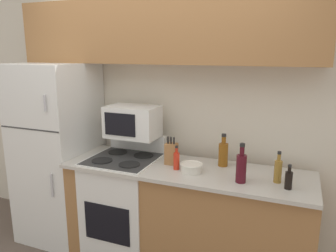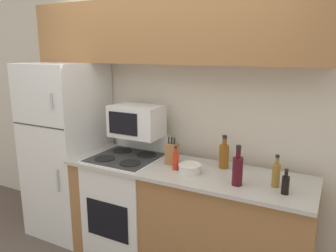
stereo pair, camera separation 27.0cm
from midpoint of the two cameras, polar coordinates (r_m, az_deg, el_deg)
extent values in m
cube|color=beige|center=(3.18, -2.50, 1.87)|extent=(8.00, 0.05, 2.55)
cube|color=#9E6B3D|center=(2.97, 0.32, -15.99)|extent=(2.07, 0.61, 0.90)
cube|color=#BCB7AD|center=(2.75, 0.18, -7.67)|extent=(2.07, 0.65, 0.03)
cube|color=white|center=(3.53, -20.66, -4.34)|extent=(0.68, 0.70, 1.77)
cube|color=#383838|center=(3.22, -25.24, -0.50)|extent=(0.66, 0.01, 0.01)
cylinder|color=#B7B7BC|center=(3.01, -23.11, 3.65)|extent=(0.02, 0.02, 0.14)
cylinder|color=#B7B7BC|center=(3.20, -21.93, -9.62)|extent=(0.02, 0.02, 0.22)
cube|color=#9E6B3D|center=(2.96, -4.19, 16.16)|extent=(2.75, 0.32, 0.56)
cube|color=white|center=(3.19, -10.02, -13.63)|extent=(0.60, 0.61, 0.94)
cube|color=black|center=(2.97, -13.29, -16.30)|extent=(0.43, 0.01, 0.34)
cube|color=#2D2D2D|center=(3.01, -10.36, -5.69)|extent=(0.58, 0.59, 0.01)
cube|color=white|center=(3.22, -7.66, -2.74)|extent=(0.58, 0.06, 0.16)
cylinder|color=black|center=(2.97, -13.99, -5.89)|extent=(0.18, 0.18, 0.01)
cylinder|color=black|center=(2.83, -9.49, -6.66)|extent=(0.18, 0.18, 0.01)
cylinder|color=black|center=(3.18, -11.15, -4.49)|extent=(0.18, 0.18, 0.01)
cylinder|color=black|center=(3.05, -6.84, -5.12)|extent=(0.18, 0.18, 0.01)
cube|color=white|center=(3.04, -8.70, 0.73)|extent=(0.47, 0.30, 0.29)
cube|color=black|center=(2.94, -11.02, 0.21)|extent=(0.30, 0.01, 0.20)
cube|color=#9E6B3D|center=(2.82, -2.16, -4.90)|extent=(0.10, 0.09, 0.18)
cylinder|color=black|center=(2.79, -2.78, -2.50)|extent=(0.01, 0.01, 0.06)
cylinder|color=black|center=(2.78, -2.26, -2.56)|extent=(0.01, 0.01, 0.06)
cylinder|color=black|center=(2.76, -1.74, -2.62)|extent=(0.01, 0.01, 0.06)
cylinder|color=silver|center=(2.66, 1.18, -7.35)|extent=(0.17, 0.17, 0.07)
torus|color=silver|center=(2.65, 1.19, -6.68)|extent=(0.19, 0.19, 0.01)
cylinder|color=olive|center=(2.53, 15.72, -7.72)|extent=(0.06, 0.06, 0.17)
cylinder|color=olive|center=(2.49, 15.88, -5.34)|extent=(0.03, 0.03, 0.05)
cylinder|color=black|center=(2.48, 15.93, -4.55)|extent=(0.03, 0.03, 0.02)
cylinder|color=red|center=(2.70, -1.38, -6.18)|extent=(0.05, 0.05, 0.14)
cylinder|color=red|center=(2.67, -1.39, -4.32)|extent=(0.02, 0.02, 0.04)
cylinder|color=black|center=(2.66, -1.40, -3.70)|extent=(0.03, 0.03, 0.02)
cylinder|color=black|center=(2.44, 17.31, -9.10)|extent=(0.05, 0.05, 0.13)
cylinder|color=black|center=(2.41, 17.44, -7.28)|extent=(0.02, 0.02, 0.04)
cylinder|color=black|center=(2.40, 17.48, -6.67)|extent=(0.03, 0.03, 0.01)
cylinder|color=#470F19|center=(2.46, 9.57, -7.42)|extent=(0.08, 0.08, 0.21)
cylinder|color=#470F19|center=(2.42, 9.69, -4.35)|extent=(0.03, 0.03, 0.07)
cylinder|color=black|center=(2.41, 9.74, -3.32)|extent=(0.04, 0.04, 0.02)
cylinder|color=brown|center=(2.79, 6.87, -5.05)|extent=(0.08, 0.08, 0.20)
cylinder|color=brown|center=(2.75, 6.94, -2.50)|extent=(0.04, 0.04, 0.06)
cylinder|color=black|center=(2.74, 6.97, -1.65)|extent=(0.04, 0.04, 0.02)
camera|label=1|loc=(0.13, -92.86, -0.66)|focal=35.00mm
camera|label=2|loc=(0.13, 87.14, 0.66)|focal=35.00mm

